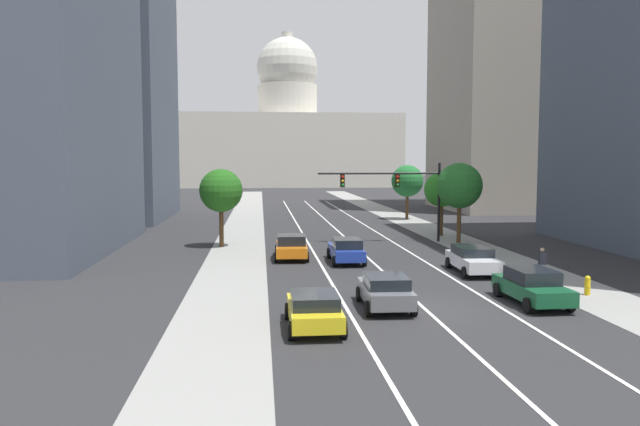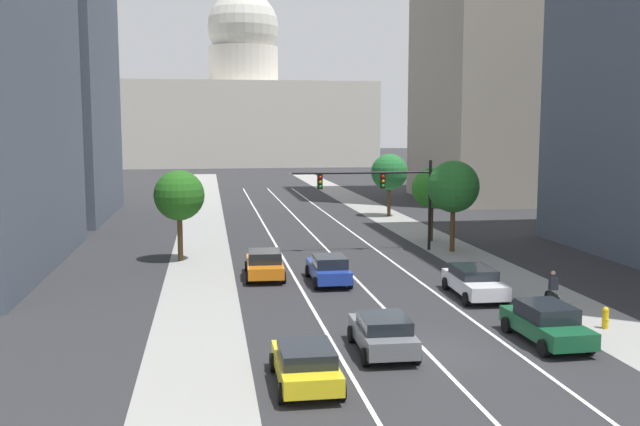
{
  "view_description": "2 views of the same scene",
  "coord_description": "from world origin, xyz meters",
  "px_view_note": "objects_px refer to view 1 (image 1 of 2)",
  "views": [
    {
      "loc": [
        -6.78,
        -25.09,
        6.14
      ],
      "look_at": [
        -2.68,
        17.27,
        2.56
      ],
      "focal_mm": 34.69,
      "sensor_mm": 36.0,
      "label": 1
    },
    {
      "loc": [
        -7.8,
        -24.56,
        8.23
      ],
      "look_at": [
        -1.18,
        17.41,
        3.04
      ],
      "focal_mm": 39.88,
      "sensor_mm": 36.0,
      "label": 2
    }
  ],
  "objects_px": {
    "car_green": "(532,286)",
    "car_yellow": "(314,309)",
    "street_tree_mid_right": "(460,186)",
    "car_orange": "(291,246)",
    "street_tree_far_right": "(442,190)",
    "street_tree_near_right": "(407,181)",
    "cyclist": "(542,264)",
    "street_tree_near_left": "(221,191)",
    "fire_hydrant": "(588,285)",
    "car_white": "(473,259)",
    "car_gray": "(385,291)",
    "car_blue": "(346,250)",
    "traffic_signal_mast": "(399,187)",
    "capitol_building": "(288,138)"
  },
  "relations": [
    {
      "from": "car_green",
      "to": "car_yellow",
      "type": "xyz_separation_m",
      "value": [
        -9.7,
        -3.08,
        -0.06
      ]
    },
    {
      "from": "car_green",
      "to": "street_tree_mid_right",
      "type": "relative_size",
      "value": 0.76
    },
    {
      "from": "car_orange",
      "to": "street_tree_far_right",
      "type": "relative_size",
      "value": 0.9
    },
    {
      "from": "street_tree_near_right",
      "to": "cyclist",
      "type": "bearing_deg",
      "value": -91.71
    },
    {
      "from": "car_orange",
      "to": "street_tree_near_left",
      "type": "distance_m",
      "value": 8.15
    },
    {
      "from": "car_green",
      "to": "fire_hydrant",
      "type": "relative_size",
      "value": 5.0
    },
    {
      "from": "street_tree_far_right",
      "to": "car_orange",
      "type": "bearing_deg",
      "value": -139.96
    },
    {
      "from": "car_yellow",
      "to": "street_tree_mid_right",
      "type": "height_order",
      "value": "street_tree_mid_right"
    },
    {
      "from": "car_orange",
      "to": "fire_hydrant",
      "type": "height_order",
      "value": "car_orange"
    },
    {
      "from": "fire_hydrant",
      "to": "street_tree_near_right",
      "type": "bearing_deg",
      "value": 89.29
    },
    {
      "from": "car_white",
      "to": "street_tree_near_left",
      "type": "height_order",
      "value": "street_tree_near_left"
    },
    {
      "from": "car_orange",
      "to": "street_tree_mid_right",
      "type": "relative_size",
      "value": 0.78
    },
    {
      "from": "fire_hydrant",
      "to": "street_tree_near_left",
      "type": "xyz_separation_m",
      "value": [
        -17.72,
        17.8,
        3.57
      ]
    },
    {
      "from": "car_gray",
      "to": "car_blue",
      "type": "bearing_deg",
      "value": 1.47
    },
    {
      "from": "car_green",
      "to": "street_tree_near_left",
      "type": "relative_size",
      "value": 0.81
    },
    {
      "from": "street_tree_far_right",
      "to": "cyclist",
      "type": "bearing_deg",
      "value": -91.33
    },
    {
      "from": "car_green",
      "to": "fire_hydrant",
      "type": "distance_m",
      "value": 3.6
    },
    {
      "from": "car_orange",
      "to": "street_tree_mid_right",
      "type": "xyz_separation_m",
      "value": [
        12.93,
        6.34,
        3.51
      ]
    },
    {
      "from": "car_green",
      "to": "car_yellow",
      "type": "bearing_deg",
      "value": 106.57
    },
    {
      "from": "car_blue",
      "to": "cyclist",
      "type": "bearing_deg",
      "value": -125.58
    },
    {
      "from": "car_green",
      "to": "traffic_signal_mast",
      "type": "distance_m",
      "value": 20.92
    },
    {
      "from": "cyclist",
      "to": "street_tree_near_right",
      "type": "relative_size",
      "value": 0.3
    },
    {
      "from": "car_gray",
      "to": "street_tree_near_right",
      "type": "relative_size",
      "value": 0.72
    },
    {
      "from": "car_white",
      "to": "traffic_signal_mast",
      "type": "xyz_separation_m",
      "value": [
        -1.23,
        13.12,
        3.43
      ]
    },
    {
      "from": "traffic_signal_mast",
      "to": "cyclist",
      "type": "height_order",
      "value": "traffic_signal_mast"
    },
    {
      "from": "car_white",
      "to": "car_blue",
      "type": "bearing_deg",
      "value": 59.77
    },
    {
      "from": "street_tree_mid_right",
      "to": "fire_hydrant",
      "type": "bearing_deg",
      "value": -89.78
    },
    {
      "from": "car_white",
      "to": "cyclist",
      "type": "xyz_separation_m",
      "value": [
        2.75,
        -2.6,
        0.08
      ]
    },
    {
      "from": "cyclist",
      "to": "street_tree_near_left",
      "type": "distance_m",
      "value": 22.6
    },
    {
      "from": "street_tree_far_right",
      "to": "street_tree_near_left",
      "type": "bearing_deg",
      "value": -164.01
    },
    {
      "from": "car_yellow",
      "to": "street_tree_far_right",
      "type": "bearing_deg",
      "value": -25.13
    },
    {
      "from": "car_yellow",
      "to": "traffic_signal_mast",
      "type": "distance_m",
      "value": 25.39
    },
    {
      "from": "car_yellow",
      "to": "car_gray",
      "type": "bearing_deg",
      "value": -48.48
    },
    {
      "from": "car_gray",
      "to": "traffic_signal_mast",
      "type": "relative_size",
      "value": 0.44
    },
    {
      "from": "car_yellow",
      "to": "cyclist",
      "type": "height_order",
      "value": "cyclist"
    },
    {
      "from": "fire_hydrant",
      "to": "cyclist",
      "type": "height_order",
      "value": "cyclist"
    },
    {
      "from": "fire_hydrant",
      "to": "street_tree_near_left",
      "type": "height_order",
      "value": "street_tree_near_left"
    },
    {
      "from": "traffic_signal_mast",
      "to": "fire_hydrant",
      "type": "xyz_separation_m",
      "value": [
        4.52,
        -19.19,
        -3.74
      ]
    },
    {
      "from": "car_green",
      "to": "car_white",
      "type": "height_order",
      "value": "car_green"
    },
    {
      "from": "street_tree_near_right",
      "to": "fire_hydrant",
      "type": "bearing_deg",
      "value": -90.71
    },
    {
      "from": "traffic_signal_mast",
      "to": "street_tree_near_right",
      "type": "distance_m",
      "value": 18.58
    },
    {
      "from": "car_green",
      "to": "street_tree_far_right",
      "type": "height_order",
      "value": "street_tree_far_right"
    },
    {
      "from": "car_orange",
      "to": "car_gray",
      "type": "height_order",
      "value": "car_orange"
    },
    {
      "from": "car_blue",
      "to": "street_tree_near_right",
      "type": "relative_size",
      "value": 0.81
    },
    {
      "from": "street_tree_near_right",
      "to": "capitol_building",
      "type": "bearing_deg",
      "value": 95.51
    },
    {
      "from": "street_tree_far_right",
      "to": "traffic_signal_mast",
      "type": "bearing_deg",
      "value": -140.45
    },
    {
      "from": "capitol_building",
      "to": "fire_hydrant",
      "type": "relative_size",
      "value": 58.9
    },
    {
      "from": "capitol_building",
      "to": "car_yellow",
      "type": "relative_size",
      "value": 12.95
    },
    {
      "from": "street_tree_near_right",
      "to": "street_tree_far_right",
      "type": "height_order",
      "value": "street_tree_near_right"
    },
    {
      "from": "traffic_signal_mast",
      "to": "street_tree_near_left",
      "type": "distance_m",
      "value": 13.28
    }
  ]
}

